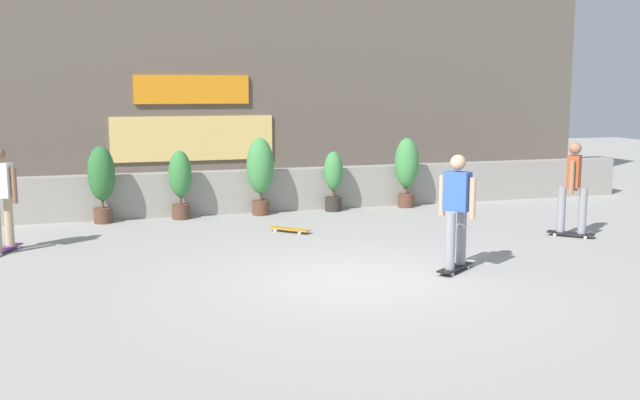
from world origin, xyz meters
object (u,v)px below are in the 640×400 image
potted_plant_1 (180,180)px  potted_plant_4 (407,167)px  potted_plant_2 (260,170)px  skater_far_left (457,207)px  potted_plant_0 (101,178)px  skateboard_near_camera (290,229)px  skater_far_right (573,185)px  potted_plant_3 (333,178)px  skater_mid_plaza (1,195)px

potted_plant_1 → potted_plant_4: potted_plant_4 is taller
potted_plant_1 → potted_plant_2: (1.65, -0.00, 0.15)m
skater_far_left → potted_plant_4: bearing=72.8°
potted_plant_0 → skater_far_left: skater_far_left is taller
potted_plant_0 → skateboard_near_camera: potted_plant_0 is taller
potted_plant_1 → skater_far_left: size_ratio=0.82×
skater_far_left → skateboard_near_camera: bearing=113.3°
potted_plant_0 → skater_far_right: skater_far_right is taller
potted_plant_1 → potted_plant_4: (4.97, 0.00, 0.11)m
skater_far_right → skateboard_near_camera: 5.13m
potted_plant_3 → potted_plant_4: 1.72m
potted_plant_1 → skater_mid_plaza: skater_mid_plaza is taller
potted_plant_2 → skater_far_right: 6.17m
potted_plant_2 → skater_far_right: bearing=-39.5°
potted_plant_2 → skater_far_left: bearing=-74.0°
potted_plant_1 → skateboard_near_camera: bearing=-49.6°
potted_plant_0 → skater_mid_plaza: (-1.58, -2.24, 0.06)m
skater_far_right → skateboard_near_camera: bearing=158.0°
potted_plant_0 → skateboard_near_camera: (3.25, -2.03, -0.82)m
potted_plant_2 → skater_mid_plaza: 5.25m
skater_mid_plaza → potted_plant_0: bearing=54.9°
skater_far_right → skater_far_left: bearing=-152.6°
potted_plant_4 → skater_mid_plaza: bearing=-164.5°
potted_plant_0 → potted_plant_3: (4.78, 0.00, -0.17)m
potted_plant_1 → potted_plant_4: bearing=0.0°
potted_plant_1 → potted_plant_3: size_ratio=1.08×
potted_plant_3 → potted_plant_4: bearing=0.0°
skateboard_near_camera → potted_plant_0: bearing=148.0°
potted_plant_4 → skater_far_left: 5.83m
potted_plant_1 → skateboard_near_camera: size_ratio=1.93×
potted_plant_2 → skateboard_near_camera: potted_plant_2 is taller
potted_plant_0 → potted_plant_4: (6.49, 0.00, 0.02)m
skater_mid_plaza → skater_far_right: size_ratio=1.00×
potted_plant_3 → skater_far_right: bearing=-51.2°
potted_plant_4 → skater_far_right: bearing=-69.8°
potted_plant_3 → potted_plant_2: bearing=180.0°
skater_far_left → skater_far_right: bearing=27.4°
potted_plant_2 → skater_far_left: (1.60, -5.57, -0.01)m
potted_plant_2 → potted_plant_3: size_ratio=1.25×
potted_plant_1 → skater_far_right: (6.42, -3.92, 0.15)m
skater_far_left → skateboard_near_camera: (-1.52, 3.53, -0.88)m
potted_plant_0 → potted_plant_1: bearing=0.0°
potted_plant_4 → skateboard_near_camera: 3.92m
potted_plant_3 → potted_plant_4: (1.71, 0.00, 0.19)m
skater_far_right → potted_plant_0: bearing=153.7°
potted_plant_1 → skater_mid_plaza: size_ratio=0.82×
skater_far_left → skateboard_near_camera: 3.95m
potted_plant_3 → skater_far_left: size_ratio=0.76×
skater_mid_plaza → skateboard_near_camera: size_ratio=2.36×
potted_plant_3 → potted_plant_4: size_ratio=0.83×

